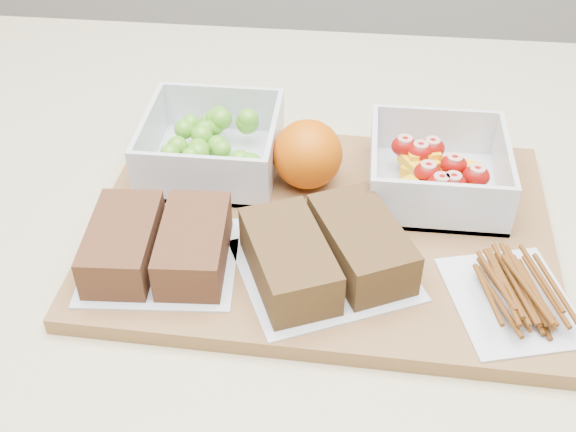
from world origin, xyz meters
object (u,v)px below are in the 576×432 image
object	(u,v)px
pretzel_bag	(514,291)
cutting_board	(322,230)
sandwich_bag_left	(159,245)
sandwich_bag_center	(326,253)
fruit_container	(436,173)
orange	(308,154)
grape_container	(213,145)

from	to	relation	value
pretzel_bag	cutting_board	bearing A→B (deg)	152.92
sandwich_bag_left	sandwich_bag_center	size ratio (longest dim) A/B	0.78
sandwich_bag_left	sandwich_bag_center	distance (m)	0.14
fruit_container	orange	xyz separation A→B (m)	(-0.12, -0.00, 0.01)
fruit_container	sandwich_bag_left	size ratio (longest dim) A/B	0.93
grape_container	sandwich_bag_left	xyz separation A→B (m)	(-0.02, -0.15, -0.00)
grape_container	sandwich_bag_center	size ratio (longest dim) A/B	0.73
sandwich_bag_left	sandwich_bag_center	world-z (taller)	sandwich_bag_center
fruit_container	orange	world-z (taller)	orange
grape_container	fruit_container	world-z (taller)	grape_container
cutting_board	fruit_container	distance (m)	0.13
sandwich_bag_left	pretzel_bag	world-z (taller)	sandwich_bag_left
grape_container	orange	world-z (taller)	orange
fruit_container	sandwich_bag_center	size ratio (longest dim) A/B	0.72
grape_container	sandwich_bag_center	world-z (taller)	grape_container
orange	pretzel_bag	world-z (taller)	orange
grape_container	pretzel_bag	bearing A→B (deg)	-30.42
grape_container	sandwich_bag_left	bearing A→B (deg)	-97.58
cutting_board	fruit_container	size ratio (longest dim) A/B	3.25
fruit_container	sandwich_bag_center	world-z (taller)	fruit_container
orange	sandwich_bag_left	bearing A→B (deg)	-132.36
cutting_board	sandwich_bag_left	distance (m)	0.15
grape_container	pretzel_bag	size ratio (longest dim) A/B	0.98
sandwich_bag_left	pretzel_bag	xyz separation A→B (m)	(0.30, -0.02, -0.01)
cutting_board	orange	distance (m)	0.08
fruit_container	cutting_board	bearing A→B (deg)	-149.61
pretzel_bag	orange	bearing A→B (deg)	141.59
sandwich_bag_center	pretzel_bag	world-z (taller)	sandwich_bag_center
fruit_container	pretzel_bag	xyz separation A→B (m)	(0.06, -0.14, -0.01)
cutting_board	grape_container	size ratio (longest dim) A/B	3.18
orange	pretzel_bag	distance (m)	0.23
cutting_board	sandwich_bag_left	xyz separation A→B (m)	(-0.14, -0.07, 0.03)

